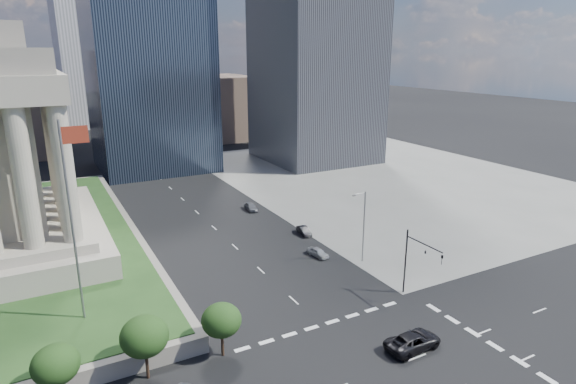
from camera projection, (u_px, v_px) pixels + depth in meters
ground at (144, 164)px, 123.39m from camera, size 500.00×500.00×0.00m
sidewalk_ne at (385, 177)px, 110.42m from camera, size 68.00×90.00×0.03m
flagpole at (72, 212)px, 45.53m from camera, size 2.52×0.24×20.00m
midrise_glass at (146, 41)px, 111.63m from camera, size 26.00×26.00×60.00m
building_filler_ne at (219, 107)px, 160.46m from camera, size 20.00×30.00×20.00m
building_filler_nw at (4, 104)px, 131.22m from camera, size 24.00×30.00×28.00m
traffic_signal_ne at (417, 257)px, 54.59m from camera, size 0.30×5.74×8.00m
street_lamp_north at (363, 223)px, 64.41m from camera, size 2.13×0.22×10.00m
pickup_truck at (413, 341)px, 46.47m from camera, size 5.99×2.96×1.64m
parked_sedan_near at (318, 252)px, 67.48m from camera, size 3.76×1.97×1.22m
parked_sedan_mid at (304, 231)px, 75.59m from camera, size 1.76×3.83×1.22m
parked_sedan_far at (251, 207)px, 87.08m from camera, size 1.97×4.17×1.38m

